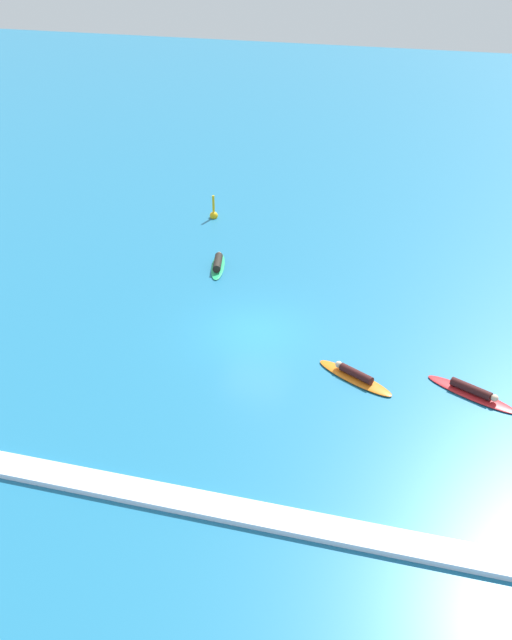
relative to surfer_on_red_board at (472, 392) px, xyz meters
name	(u,v)px	position (x,y,z in m)	size (l,w,h in m)	color
ground_plane	(256,331)	(-8.18, 2.14, -0.13)	(120.00, 120.00, 0.00)	#1E6B93
surfer_on_red_board	(472,392)	(0.00, 0.00, 0.00)	(3.25, 2.03, 0.39)	red
surfer_on_orange_board	(355,376)	(-4.01, -0.07, -0.01)	(3.06, 2.11, 0.40)	orange
surfer_on_green_board	(218,264)	(-11.29, 7.06, 0.04)	(1.17, 2.76, 0.45)	#23B266
marker_buoy	(214,214)	(-13.25, 12.53, 0.07)	(0.43, 0.43, 1.32)	yellow
wave_crest	(169,498)	(-8.18, -7.31, -0.04)	(19.31, 0.90, 0.18)	white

